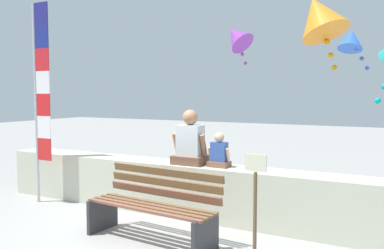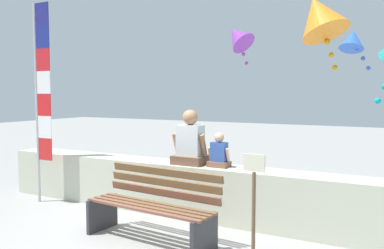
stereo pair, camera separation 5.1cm
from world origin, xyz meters
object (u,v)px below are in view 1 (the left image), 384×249
(flag_banner, at_px, (40,91))
(kite_purple, at_px, (237,37))
(park_bench, at_px, (154,207))
(person_adult, at_px, (190,143))
(kite_orange, at_px, (319,16))
(sign_post, at_px, (255,201))
(person_child, at_px, (219,153))
(kite_blue, at_px, (351,40))

(flag_banner, height_order, kite_purple, kite_purple)
(park_bench, xyz_separation_m, kite_purple, (-0.45, 3.84, 2.62))
(person_adult, xyz_separation_m, kite_orange, (1.72, 0.68, 1.85))
(flag_banner, height_order, sign_post, flag_banner)
(park_bench, height_order, sign_post, sign_post)
(park_bench, height_order, person_child, person_child)
(kite_blue, distance_m, sign_post, 4.72)
(person_adult, height_order, sign_post, person_adult)
(person_adult, bearing_deg, kite_blue, 56.73)
(kite_orange, xyz_separation_m, kite_purple, (-2.08, 2.02, 0.09))
(person_adult, height_order, person_child, person_adult)
(kite_blue, bearing_deg, person_adult, -123.27)
(kite_purple, bearing_deg, kite_blue, 3.98)
(person_child, height_order, kite_orange, kite_orange)
(person_adult, relative_size, kite_orange, 0.71)
(park_bench, relative_size, kite_blue, 2.16)
(person_child, height_order, kite_blue, kite_blue)
(flag_banner, relative_size, kite_blue, 4.02)
(kite_blue, relative_size, kite_orange, 0.72)
(sign_post, bearing_deg, person_adult, 138.34)
(park_bench, distance_m, person_child, 1.32)
(flag_banner, xyz_separation_m, kite_purple, (2.20, 3.24, 1.15))
(person_adult, relative_size, person_child, 1.64)
(park_bench, bearing_deg, flag_banner, 167.33)
(person_child, relative_size, kite_purple, 0.53)
(park_bench, distance_m, flag_banner, 3.09)
(park_bench, xyz_separation_m, kite_orange, (1.63, 1.81, 2.53))
(kite_orange, bearing_deg, person_adult, -158.33)
(kite_orange, bearing_deg, kite_purple, 135.75)
(kite_blue, height_order, kite_purple, kite_purple)
(person_adult, distance_m, person_child, 0.49)
(person_child, relative_size, flag_banner, 0.15)
(park_bench, distance_m, kite_blue, 5.00)
(kite_blue, relative_size, kite_purple, 0.89)
(kite_blue, distance_m, kite_purple, 2.25)
(person_child, height_order, flag_banner, flag_banner)
(flag_banner, distance_m, kite_purple, 4.08)
(kite_blue, xyz_separation_m, sign_post, (-0.38, -4.20, -2.12))
(flag_banner, bearing_deg, kite_orange, 15.85)
(flag_banner, bearing_deg, kite_purple, 55.79)
(person_adult, distance_m, flag_banner, 2.73)
(park_bench, bearing_deg, kite_purple, 96.70)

